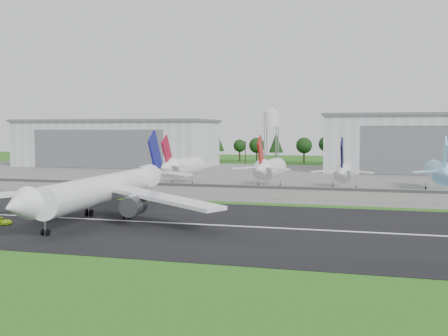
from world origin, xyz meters
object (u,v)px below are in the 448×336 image
(parked_jet_red_a, at_px, (180,167))
(parked_jet_red_b, at_px, (268,169))
(parked_jet_skyblue, at_px, (439,172))
(ground_vehicle, at_px, (1,221))
(main_airliner, at_px, (99,197))
(parked_jet_navy, at_px, (344,172))

(parked_jet_red_a, bearing_deg, parked_jet_red_b, -0.01)
(parked_jet_skyblue, bearing_deg, ground_vehicle, -136.83)
(parked_jet_red_a, bearing_deg, ground_vehicle, -96.60)
(ground_vehicle, relative_size, parked_jet_red_b, 0.16)
(parked_jet_skyblue, bearing_deg, parked_jet_red_b, -174.29)
(main_airliner, relative_size, parked_jet_red_b, 1.89)
(parked_jet_skyblue, bearing_deg, parked_jet_red_a, -176.38)
(parked_jet_red_a, distance_m, parked_jet_navy, 51.68)
(parked_jet_red_a, height_order, parked_jet_navy, parked_jet_red_a)
(parked_jet_red_b, relative_size, parked_jet_skyblue, 0.84)
(ground_vehicle, xyz_separation_m, parked_jet_skyblue, (87.44, 82.02, 5.34))
(parked_jet_red_a, xyz_separation_m, parked_jet_red_b, (28.77, -0.01, -0.04))
(parked_jet_red_a, distance_m, parked_jet_red_b, 28.77)
(main_airliner, relative_size, parked_jet_skyblue, 1.59)
(main_airliner, distance_m, parked_jet_red_a, 67.38)
(ground_vehicle, bearing_deg, parked_jet_navy, -23.34)
(ground_vehicle, height_order, parked_jet_skyblue, parked_jet_skyblue)
(parked_jet_skyblue, bearing_deg, main_airliner, -134.88)
(parked_jet_red_a, bearing_deg, main_airliner, -84.19)
(parked_jet_red_b, relative_size, parked_jet_navy, 1.00)
(ground_vehicle, relative_size, parked_jet_navy, 0.16)
(ground_vehicle, distance_m, parked_jet_red_b, 85.94)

